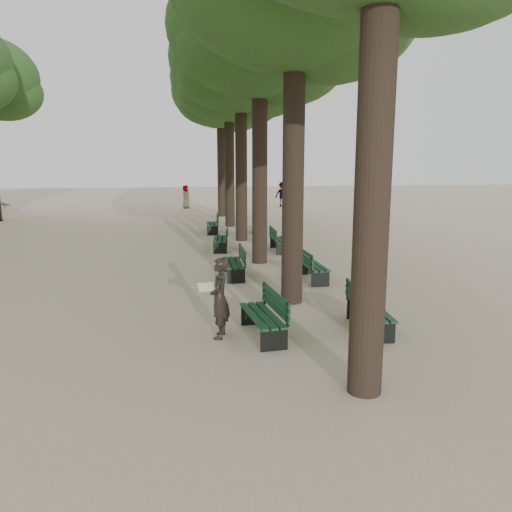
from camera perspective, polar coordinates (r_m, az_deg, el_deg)
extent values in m
plane|color=#C2AF93|center=(9.52, -0.82, -10.60)|extent=(120.00, 120.00, 0.00)
cylinder|color=#33261C|center=(7.31, 13.41, 12.68)|extent=(0.52, 0.52, 7.50)
cylinder|color=#33261C|center=(12.09, 4.31, 12.08)|extent=(0.52, 0.52, 7.50)
cylinder|color=#33261C|center=(17.00, 0.43, 11.73)|extent=(0.52, 0.52, 7.50)
ellipsoid|color=#204818|center=(17.52, 0.45, 24.76)|extent=(6.00, 6.00, 4.50)
cylinder|color=#33261C|center=(21.95, -1.71, 11.51)|extent=(0.52, 0.52, 7.50)
ellipsoid|color=#204818|center=(22.35, -1.77, 21.69)|extent=(6.00, 6.00, 4.50)
cylinder|color=#33261C|center=(26.92, -3.06, 11.37)|extent=(0.52, 0.52, 7.50)
ellipsoid|color=#204818|center=(27.25, -3.14, 19.70)|extent=(6.00, 6.00, 4.50)
cylinder|color=#33261C|center=(31.90, -3.98, 11.27)|extent=(0.52, 0.52, 7.50)
ellipsoid|color=#204818|center=(32.17, -4.08, 18.32)|extent=(6.00, 6.00, 4.50)
cube|color=black|center=(10.07, 0.67, -8.01)|extent=(0.71, 1.85, 0.45)
cube|color=#0D301D|center=(10.00, 0.67, -6.79)|extent=(0.73, 1.85, 0.04)
cube|color=#0D301D|center=(10.00, 2.23, -5.19)|extent=(0.23, 1.79, 0.40)
cube|color=black|center=(15.13, -2.63, -1.61)|extent=(0.57, 1.81, 0.45)
cube|color=#0D301D|center=(15.08, -2.63, -0.78)|extent=(0.59, 1.81, 0.04)
cube|color=#0D301D|center=(15.05, -1.58, 0.25)|extent=(0.09, 1.80, 0.40)
cube|color=black|center=(19.80, -4.13, 1.33)|extent=(0.71, 1.85, 0.45)
cube|color=#0D301D|center=(19.76, -4.13, 1.97)|extent=(0.73, 1.85, 0.04)
cube|color=#0D301D|center=(19.72, -3.33, 2.75)|extent=(0.24, 1.79, 0.40)
cube|color=black|center=(24.55, -5.06, 3.15)|extent=(0.60, 1.82, 0.45)
cube|color=#0D301D|center=(24.52, -5.07, 3.67)|extent=(0.62, 1.82, 0.04)
cube|color=#0D301D|center=(24.50, -4.42, 4.31)|extent=(0.12, 1.80, 0.40)
cube|color=black|center=(10.73, 12.92, -7.11)|extent=(0.64, 1.83, 0.45)
cube|color=#0D301D|center=(10.66, 12.97, -5.96)|extent=(0.66, 1.83, 0.04)
cube|color=#0D301D|center=(10.51, 11.58, -4.62)|extent=(0.16, 1.80, 0.40)
cube|color=black|center=(14.83, 6.56, -1.92)|extent=(0.55, 1.81, 0.45)
cube|color=#0D301D|center=(14.79, 6.58, -1.07)|extent=(0.57, 1.81, 0.04)
cube|color=#0D301D|center=(14.66, 5.55, -0.08)|extent=(0.07, 1.80, 0.40)
cube|color=black|center=(19.51, 2.77, 1.20)|extent=(0.58, 1.82, 0.45)
cube|color=#0D301D|center=(19.48, 2.78, 1.85)|extent=(0.60, 1.82, 0.04)
cube|color=#0D301D|center=(19.39, 1.97, 2.63)|extent=(0.10, 1.80, 0.40)
cube|color=black|center=(24.43, 0.40, 3.15)|extent=(0.72, 1.85, 0.45)
cube|color=#0D301D|center=(24.40, 0.40, 3.68)|extent=(0.74, 1.85, 0.04)
cube|color=#0D301D|center=(24.36, -0.26, 4.31)|extent=(0.25, 1.79, 0.40)
imported|color=black|center=(9.90, -4.17, -4.83)|extent=(0.46, 0.70, 1.62)
cube|color=white|center=(9.82, -5.64, -3.54)|extent=(0.37, 0.29, 0.12)
imported|color=#262628|center=(38.68, 3.02, 7.05)|extent=(1.21, 1.06, 1.91)
imported|color=#262628|center=(37.76, -8.03, 6.72)|extent=(0.61, 0.91, 1.72)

